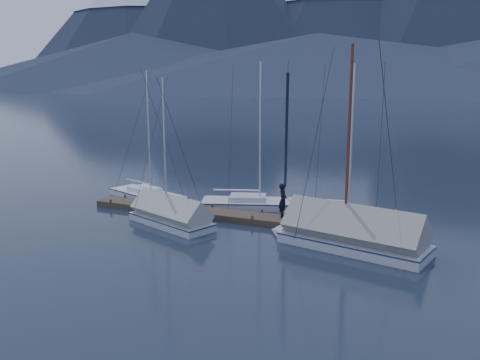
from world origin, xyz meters
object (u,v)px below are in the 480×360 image
sailboat_open_left (156,199)px  sailboat_covered_far (165,216)px  person (283,200)px  sailboat_open_right (357,218)px  sailboat_covered_near (341,236)px  sailboat_open_mid (268,205)px

sailboat_open_left → sailboat_covered_far: sailboat_open_left is taller
sailboat_open_left → person: size_ratio=4.89×
sailboat_open_left → sailboat_open_right: bearing=2.6°
sailboat_open_right → person: bearing=-149.5°
sailboat_covered_near → sailboat_open_right: bearing=91.5°
sailboat_open_left → person: bearing=-9.7°
sailboat_open_mid → sailboat_covered_far: size_ratio=1.11×
sailboat_open_right → sailboat_covered_far: 10.27m
sailboat_open_left → sailboat_open_mid: 7.12m
sailboat_covered_far → person: size_ratio=4.63×
sailboat_open_left → sailboat_open_right: size_ratio=0.97×
sailboat_open_mid → sailboat_open_right: 5.39m
sailboat_open_mid → person: size_ratio=5.16×
sailboat_covered_near → sailboat_covered_far: sailboat_covered_near is taller
sailboat_covered_far → sailboat_open_left: bearing=128.4°
sailboat_covered_near → sailboat_open_left: bearing=162.1°
sailboat_open_left → sailboat_open_mid: (7.02, 1.19, 0.01)m
sailboat_open_left → sailboat_open_mid: size_ratio=0.95×
sailboat_open_mid → sailboat_open_right: size_ratio=1.02×
sailboat_open_left → sailboat_covered_far: (3.20, -4.04, 0.25)m
sailboat_covered_far → person: (5.64, 2.53, 0.83)m
sailboat_covered_far → person: 6.24m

